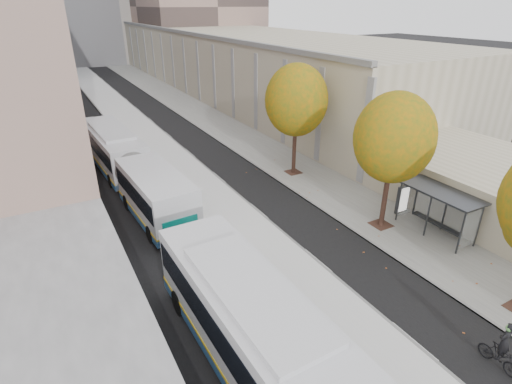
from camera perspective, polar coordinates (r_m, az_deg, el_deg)
bus_platform at (r=38.65m, az=-15.18°, el=7.15°), size 4.25×150.00×0.15m
sidewalk at (r=41.15m, az=-4.30°, el=9.01°), size 4.75×150.00×0.08m
building_tan at (r=71.03m, az=-6.14°, el=19.11°), size 18.00×92.00×8.00m
bus_shelter at (r=23.53m, az=25.12°, el=-0.72°), size 1.90×4.40×2.53m
tree_c at (r=22.07m, az=19.12°, el=7.29°), size 4.20×4.20×7.28m
tree_d at (r=28.56m, az=5.78°, el=12.88°), size 4.40×4.40×7.60m
bus_far at (r=28.49m, az=-17.71°, el=3.69°), size 3.61×18.07×2.99m
cyclist at (r=17.06m, az=31.62°, el=-18.78°), size 0.57×1.54×1.97m
distant_car at (r=42.89m, az=-22.28°, el=8.84°), size 2.41×4.52×1.46m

